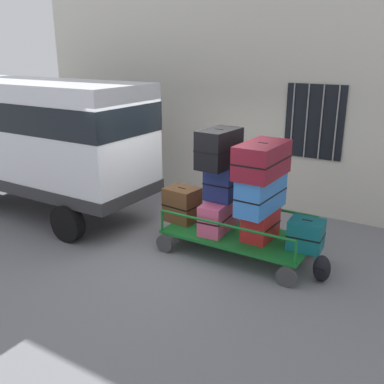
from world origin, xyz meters
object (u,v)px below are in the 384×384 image
(suitcase_midleft_middle, at_px, (219,184))
(suitcase_center_top, at_px, (262,160))
(suitcase_center_middle, at_px, (261,193))
(backpack, at_px, (322,269))
(suitcase_left_bottom, at_px, (182,204))
(suitcase_midleft_top, at_px, (219,148))
(van, at_px, (42,134))
(suitcase_midright_bottom, at_px, (306,235))
(suitcase_center_bottom, at_px, (261,224))
(suitcase_midleft_bottom, at_px, (219,215))
(luggage_cart, at_px, (238,237))

(suitcase_midleft_middle, height_order, suitcase_center_top, suitcase_center_top)
(suitcase_center_middle, bearing_deg, backpack, -9.50)
(suitcase_left_bottom, height_order, suitcase_center_middle, suitcase_center_middle)
(suitcase_midleft_top, bearing_deg, van, -176.44)
(van, xyz_separation_m, suitcase_midleft_middle, (4.08, 0.27, -0.51))
(suitcase_center_middle, distance_m, backpack, 1.50)
(van, relative_size, suitcase_midright_bottom, 8.71)
(suitcase_midleft_middle, height_order, suitcase_center_bottom, suitcase_midleft_middle)
(suitcase_left_bottom, distance_m, suitcase_midleft_top, 1.39)
(suitcase_left_bottom, distance_m, suitcase_midright_bottom, 2.34)
(suitcase_midleft_bottom, height_order, suitcase_midleft_middle, suitcase_midleft_middle)
(luggage_cart, xyz_separation_m, backpack, (1.52, -0.20, -0.10))
(suitcase_left_bottom, height_order, suitcase_midleft_middle, suitcase_midleft_middle)
(suitcase_center_top, relative_size, suitcase_midright_bottom, 1.92)
(suitcase_center_top, height_order, suitcase_midright_bottom, suitcase_center_top)
(suitcase_midleft_top, xyz_separation_m, backpack, (1.91, -0.17, -1.62))
(suitcase_left_bottom, bearing_deg, suitcase_center_middle, -1.14)
(suitcase_left_bottom, bearing_deg, backpack, -4.68)
(suitcase_center_top, bearing_deg, suitcase_center_middle, 90.00)
(suitcase_midleft_top, relative_size, suitcase_center_middle, 0.79)
(van, bearing_deg, suitcase_center_bottom, 3.80)
(van, distance_m, suitcase_center_top, 4.87)
(suitcase_midleft_bottom, xyz_separation_m, suitcase_midleft_middle, (-0.00, -0.04, 0.57))
(suitcase_center_middle, bearing_deg, suitcase_left_bottom, 178.86)
(van, bearing_deg, suitcase_midleft_top, 3.56)
(suitcase_midleft_top, relative_size, suitcase_midright_bottom, 1.51)
(suitcase_midleft_bottom, distance_m, suitcase_midleft_top, 1.20)
(backpack, bearing_deg, suitcase_midleft_middle, 174.47)
(luggage_cart, height_order, suitcase_center_top, suitcase_center_top)
(van, relative_size, suitcase_center_bottom, 7.16)
(suitcase_midright_bottom, bearing_deg, van, -176.82)
(suitcase_midleft_bottom, distance_m, backpack, 1.97)
(suitcase_left_bottom, height_order, suitcase_center_bottom, suitcase_left_bottom)
(luggage_cart, relative_size, suitcase_midleft_top, 3.00)
(suitcase_left_bottom, distance_m, suitcase_center_bottom, 1.56)
(suitcase_center_bottom, distance_m, backpack, 1.22)
(luggage_cart, bearing_deg, suitcase_left_bottom, 178.86)
(van, relative_size, suitcase_left_bottom, 7.75)
(suitcase_center_bottom, height_order, suitcase_center_middle, suitcase_center_middle)
(van, distance_m, suitcase_center_bottom, 4.99)
(suitcase_left_bottom, xyz_separation_m, suitcase_midleft_top, (0.78, -0.05, 1.15))
(luggage_cart, bearing_deg, suitcase_midleft_bottom, 175.71)
(suitcase_midright_bottom, xyz_separation_m, backpack, (0.35, -0.23, -0.40))
(suitcase_left_bottom, height_order, suitcase_midleft_top, suitcase_midleft_top)
(van, xyz_separation_m, suitcase_left_bottom, (3.30, 0.31, -1.03))
(van, distance_m, suitcase_left_bottom, 3.47)
(suitcase_midright_bottom, bearing_deg, suitcase_center_middle, -177.21)
(luggage_cart, bearing_deg, suitcase_midleft_top, -175.79)
(van, bearing_deg, suitcase_center_top, 2.88)
(suitcase_center_middle, relative_size, suitcase_midright_bottom, 1.92)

